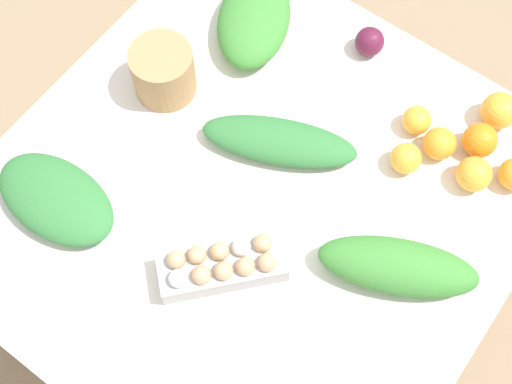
# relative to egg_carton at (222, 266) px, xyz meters

# --- Properties ---
(ground_plane) EXTENTS (8.00, 8.00, 0.00)m
(ground_plane) POSITION_rel_egg_carton_xyz_m (-0.18, -0.05, -0.78)
(ground_plane) COLOR #937A5B
(dining_table) EXTENTS (1.13, 1.10, 0.74)m
(dining_table) POSITION_rel_egg_carton_xyz_m (-0.18, -0.05, -0.14)
(dining_table) COLOR silver
(dining_table) RESTS_ON ground_plane
(egg_carton) EXTENTS (0.25, 0.24, 0.09)m
(egg_carton) POSITION_rel_egg_carton_xyz_m (0.00, 0.00, 0.00)
(egg_carton) COLOR #B7B7B2
(egg_carton) RESTS_ON dining_table
(paper_bag) EXTENTS (0.14, 0.14, 0.13)m
(paper_bag) POSITION_rel_egg_carton_xyz_m (-0.28, -0.38, 0.02)
(paper_bag) COLOR #A87F51
(paper_bag) RESTS_ON dining_table
(greens_bunch_kale) EXTENTS (0.17, 0.29, 0.07)m
(greens_bunch_kale) POSITION_rel_egg_carton_xyz_m (0.09, -0.37, -0.01)
(greens_bunch_kale) COLOR #337538
(greens_bunch_kale) RESTS_ON dining_table
(greens_bunch_beet_tops) EXTENTS (0.25, 0.35, 0.09)m
(greens_bunch_beet_tops) POSITION_rel_egg_carton_xyz_m (-0.21, 0.29, 0.00)
(greens_bunch_beet_tops) COLOR #3D8433
(greens_bunch_beet_tops) RESTS_ON dining_table
(greens_bunch_scallion) EXTENTS (0.33, 0.28, 0.09)m
(greens_bunch_scallion) POSITION_rel_egg_carton_xyz_m (-0.53, -0.31, 0.00)
(greens_bunch_scallion) COLOR #3D8433
(greens_bunch_scallion) RESTS_ON dining_table
(greens_bunch_chard) EXTENTS (0.25, 0.36, 0.06)m
(greens_bunch_chard) POSITION_rel_egg_carton_xyz_m (-0.30, -0.07, -0.01)
(greens_bunch_chard) COLOR #337538
(greens_bunch_chard) RESTS_ON dining_table
(beet_root) EXTENTS (0.07, 0.07, 0.07)m
(beet_root) POSITION_rel_egg_carton_xyz_m (-0.64, -0.06, -0.01)
(beet_root) COLOR #5B1933
(beet_root) RESTS_ON dining_table
(orange_1) EXTENTS (0.08, 0.08, 0.08)m
(orange_1) POSITION_rel_egg_carton_xyz_m (-0.65, 0.28, -0.00)
(orange_1) COLOR #F9A833
(orange_1) RESTS_ON dining_table
(orange_2) EXTENTS (0.07, 0.07, 0.07)m
(orange_2) POSITION_rel_egg_carton_xyz_m (-0.50, 0.21, -0.01)
(orange_2) COLOR orange
(orange_2) RESTS_ON dining_table
(orange_3) EXTENTS (0.08, 0.08, 0.08)m
(orange_3) POSITION_rel_egg_carton_xyz_m (-0.48, 0.31, -0.00)
(orange_3) COLOR #F9A833
(orange_3) RESTS_ON dining_table
(orange_4) EXTENTS (0.07, 0.07, 0.07)m
(orange_4) POSITION_rel_egg_carton_xyz_m (-0.53, 0.14, -0.01)
(orange_4) COLOR #F9A833
(orange_4) RESTS_ON dining_table
(orange_5) EXTENTS (0.07, 0.07, 0.07)m
(orange_5) POSITION_rel_egg_carton_xyz_m (-0.43, 0.17, -0.01)
(orange_5) COLOR #F9A833
(orange_5) RESTS_ON dining_table
(orange_6) EXTENTS (0.08, 0.08, 0.08)m
(orange_6) POSITION_rel_egg_carton_xyz_m (-0.56, 0.28, -0.00)
(orange_6) COLOR orange
(orange_6) RESTS_ON dining_table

